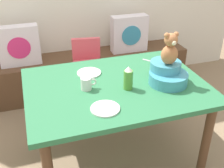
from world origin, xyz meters
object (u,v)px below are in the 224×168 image
Objects in this scene: ketchup_bottle at (128,78)px; coffee_mug at (86,83)px; infant_seat_teal at (167,74)px; dinner_plate_near at (89,73)px; highchair at (87,67)px; dinner_plate_far at (105,109)px; teddy_bear at (170,49)px; dining_table at (116,95)px; pillow_floral_left at (19,46)px; pillow_floral_right at (129,34)px.

ketchup_bottle is 0.31m from coffee_mug.
infant_seat_teal is 1.65× the size of dinner_plate_near.
highchair is 6.58× the size of coffee_mug.
dinner_plate_near is at bearing 87.59° from dinner_plate_far.
teddy_bear is 0.67m from coffee_mug.
infant_seat_teal reaches higher than dinner_plate_far.
highchair is at bearing 76.66° from coffee_mug.
ketchup_bottle is 0.41m from dinner_plate_near.
teddy_bear is at bearing -0.13° from ketchup_bottle.
coffee_mug reaches higher than dinner_plate_near.
coffee_mug is (-0.30, 0.09, -0.04)m from ketchup_bottle.
teddy_bear reaches higher than dining_table.
pillow_floral_left is 1.54m from ketchup_bottle.
dinner_plate_far is at bearing -159.53° from teddy_bear.
pillow_floral_right and infant_seat_teal have the same top height.
highchair reaches higher than dinner_plate_far.
dining_table is at bearing 126.55° from ketchup_bottle.
dining_table is (-0.59, -1.24, -0.03)m from pillow_floral_right.
pillow_floral_left is 0.32× the size of dining_table.
ketchup_bottle is at bearing -56.60° from dinner_plate_near.
dinner_plate_far is at bearing -79.73° from coffee_mug.
dinner_plate_far is (-0.57, -0.21, -0.07)m from infant_seat_teal.
pillow_floral_right is 0.77m from highchair.
dinner_plate_far is (0.52, -1.54, 0.07)m from pillow_floral_left.
infant_seat_teal is at bearing -0.03° from ketchup_bottle.
dining_table is 5.55× the size of teddy_bear.
ketchup_bottle is (0.76, -1.33, 0.15)m from pillow_floral_left.
teddy_bear is (0.00, -0.00, 0.21)m from infant_seat_teal.
pillow_floral_left is 0.79m from highchair.
dining_table is (0.70, -1.24, -0.03)m from pillow_floral_left.
pillow_floral_right is 0.56× the size of highchair.
ketchup_bottle is at bearing -17.09° from coffee_mug.
dining_table is 6.94× the size of dinner_plate_far.
ketchup_bottle reaches higher than pillow_floral_left.
highchair is 0.97m from ketchup_bottle.
infant_seat_teal is 0.61m from dinner_plate_far.
ketchup_bottle reaches higher than coffee_mug.
ketchup_bottle is at bearing -111.50° from pillow_floral_right.
teddy_bear is (1.09, -1.33, 0.34)m from pillow_floral_left.
dinner_plate_near is (-0.12, -0.58, 0.22)m from highchair.
dinner_plate_near is (-0.74, -0.99, 0.07)m from pillow_floral_right.
pillow_floral_right reaches higher than dinner_plate_far.
dining_table is at bearing -60.62° from pillow_floral_left.
dinner_plate_far is at bearing -116.46° from pillow_floral_right.
dining_table is at bearing -57.80° from dinner_plate_near.
highchair is at bearing 115.19° from teddy_bear.
infant_seat_teal is (1.09, -1.33, 0.13)m from pillow_floral_left.
pillow_floral_left is 1.75m from teddy_bear.
coffee_mug is at bearing -123.62° from pillow_floral_right.
pillow_floral_right is 1.38m from teddy_bear.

